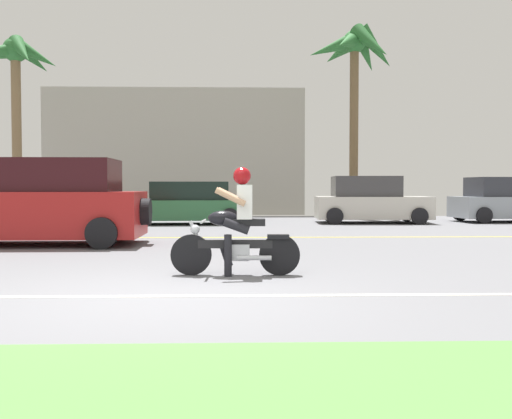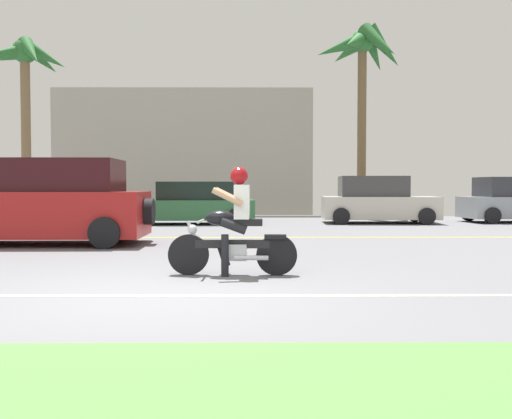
% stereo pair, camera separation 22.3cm
% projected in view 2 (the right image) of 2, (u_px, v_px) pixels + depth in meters
% --- Properties ---
extents(ground, '(56.00, 30.00, 0.04)m').
position_uv_depth(ground, '(188.00, 263.00, 9.62)').
color(ground, slate).
extents(lane_line_near, '(50.40, 0.12, 0.01)m').
position_uv_depth(lane_line_near, '(159.00, 296.00, 6.64)').
color(lane_line_near, silver).
rests_on(lane_line_near, ground).
extents(lane_line_far, '(50.40, 0.12, 0.01)m').
position_uv_depth(lane_line_far, '(209.00, 237.00, 14.29)').
color(lane_line_far, yellow).
rests_on(lane_line_far, ground).
extents(motorcyclist, '(1.82, 0.60, 1.52)m').
position_uv_depth(motorcyclist, '(234.00, 230.00, 8.19)').
color(motorcyclist, black).
rests_on(motorcyclist, ground).
extents(suv_nearby, '(4.82, 2.17, 1.84)m').
position_uv_depth(suv_nearby, '(40.00, 203.00, 12.59)').
color(suv_nearby, '#AD1E1E').
rests_on(suv_nearby, ground).
extents(parked_car_0, '(4.38, 2.30, 1.47)m').
position_uv_depth(parked_car_0, '(9.00, 205.00, 17.89)').
color(parked_car_0, silver).
rests_on(parked_car_0, ground).
extents(parked_car_1, '(4.47, 2.09, 1.42)m').
position_uv_depth(parked_car_1, '(191.00, 204.00, 19.49)').
color(parked_car_1, '#2D663D').
rests_on(parked_car_1, ground).
extents(parked_car_2, '(3.96, 2.17, 1.61)m').
position_uv_depth(parked_car_2, '(377.00, 201.00, 19.99)').
color(parked_car_2, beige).
rests_on(parked_car_2, ground).
extents(palm_tree_0, '(3.67, 3.60, 7.70)m').
position_uv_depth(palm_tree_0, '(363.00, 56.00, 22.89)').
color(palm_tree_0, brown).
rests_on(palm_tree_0, ground).
extents(palm_tree_1, '(3.25, 3.02, 6.90)m').
position_uv_depth(palm_tree_1, '(26.00, 68.00, 22.03)').
color(palm_tree_1, brown).
rests_on(palm_tree_1, ground).
extents(motorcyclist_distant, '(1.42, 0.91, 1.35)m').
position_uv_depth(motorcyclist_distant, '(4.00, 213.00, 15.23)').
color(motorcyclist_distant, black).
rests_on(motorcyclist_distant, ground).
extents(building_far, '(11.48, 4.00, 5.59)m').
position_uv_depth(building_far, '(187.00, 154.00, 27.48)').
color(building_far, '#A8A399').
rests_on(building_far, ground).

